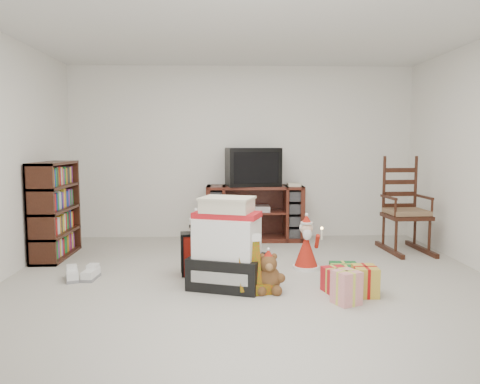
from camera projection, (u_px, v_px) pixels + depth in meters
name	position (u px, v px, depth m)	size (l,w,h in m)	color
room	(252.00, 158.00, 4.38)	(5.01, 5.01, 2.51)	#B7B4A8
tv_stand	(255.00, 213.00, 6.69)	(1.38, 0.51, 0.78)	#4F2116
bookshelf	(55.00, 212.00, 5.66)	(0.32, 0.95, 1.16)	#3A1B0F
rocking_chair	(404.00, 217.00, 6.02)	(0.56, 0.87, 1.27)	#3A1B0F
gift_pile	(227.00, 249.00, 4.48)	(0.80, 0.68, 0.85)	black
red_suitcase	(199.00, 254.00, 4.91)	(0.37, 0.23, 0.53)	maroon
stocking	(250.00, 264.00, 4.27)	(0.26, 0.11, 0.56)	#0D7D0E
teddy_bear	(268.00, 275.00, 4.35)	(0.24, 0.22, 0.36)	brown
santa_figurine	(306.00, 248.00, 5.14)	(0.30, 0.28, 0.61)	#AE1F12
mrs_claus_figurine	(196.00, 248.00, 5.02)	(0.33, 0.31, 0.67)	#AE1F12
sneaker_pair	(82.00, 275.00, 4.76)	(0.36, 0.30, 0.10)	white
gift_cluster	(346.00, 281.00, 4.32)	(0.50, 0.76, 0.23)	red
crt_television	(253.00, 167.00, 6.63)	(0.79, 0.62, 0.54)	black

